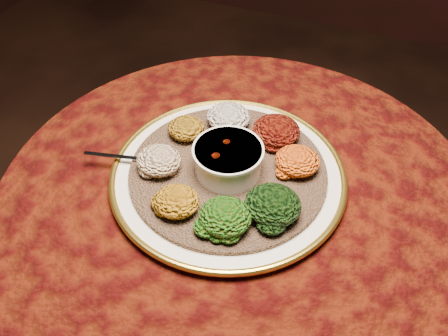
% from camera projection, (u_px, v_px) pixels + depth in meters
% --- Properties ---
extents(table, '(0.96, 0.96, 0.73)m').
position_uv_depth(table, '(238.00, 246.00, 1.11)').
color(table, black).
rests_on(table, ground).
extents(platter, '(0.59, 0.59, 0.02)m').
position_uv_depth(platter, '(228.00, 176.00, 0.99)').
color(platter, silver).
rests_on(platter, table).
extents(injera, '(0.40, 0.40, 0.01)m').
position_uv_depth(injera, '(228.00, 172.00, 0.98)').
color(injera, brown).
rests_on(injera, platter).
extents(stew_bowl, '(0.14, 0.14, 0.06)m').
position_uv_depth(stew_bowl, '(228.00, 158.00, 0.96)').
color(stew_bowl, white).
rests_on(stew_bowl, injera).
extents(spoon, '(0.15, 0.05, 0.01)m').
position_uv_depth(spoon, '(141.00, 159.00, 0.99)').
color(spoon, silver).
rests_on(spoon, injera).
extents(portion_ayib, '(0.09, 0.09, 0.04)m').
position_uv_depth(portion_ayib, '(228.00, 117.00, 1.06)').
color(portion_ayib, beige).
rests_on(portion_ayib, injera).
extents(portion_kitfo, '(0.10, 0.09, 0.05)m').
position_uv_depth(portion_kitfo, '(276.00, 131.00, 1.03)').
color(portion_kitfo, black).
rests_on(portion_kitfo, injera).
extents(portion_tikil, '(0.09, 0.08, 0.04)m').
position_uv_depth(portion_tikil, '(297.00, 161.00, 0.97)').
color(portion_tikil, '#BD750F').
rests_on(portion_tikil, injera).
extents(portion_gomen, '(0.10, 0.10, 0.05)m').
position_uv_depth(portion_gomen, '(273.00, 205.00, 0.89)').
color(portion_gomen, black).
rests_on(portion_gomen, injera).
extents(portion_mixveg, '(0.09, 0.09, 0.05)m').
position_uv_depth(portion_mixveg, '(225.00, 217.00, 0.87)').
color(portion_mixveg, '#963409').
rests_on(portion_mixveg, injera).
extents(portion_kik, '(0.08, 0.08, 0.04)m').
position_uv_depth(portion_kik, '(177.00, 201.00, 0.90)').
color(portion_kik, '#AF6B0F').
rests_on(portion_kik, injera).
extents(portion_timatim, '(0.09, 0.08, 0.04)m').
position_uv_depth(portion_timatim, '(159.00, 160.00, 0.97)').
color(portion_timatim, '#71060A').
rests_on(portion_timatim, injera).
extents(portion_shiro, '(0.08, 0.07, 0.04)m').
position_uv_depth(portion_shiro, '(186.00, 128.00, 1.04)').
color(portion_shiro, '#906811').
rests_on(portion_shiro, injera).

